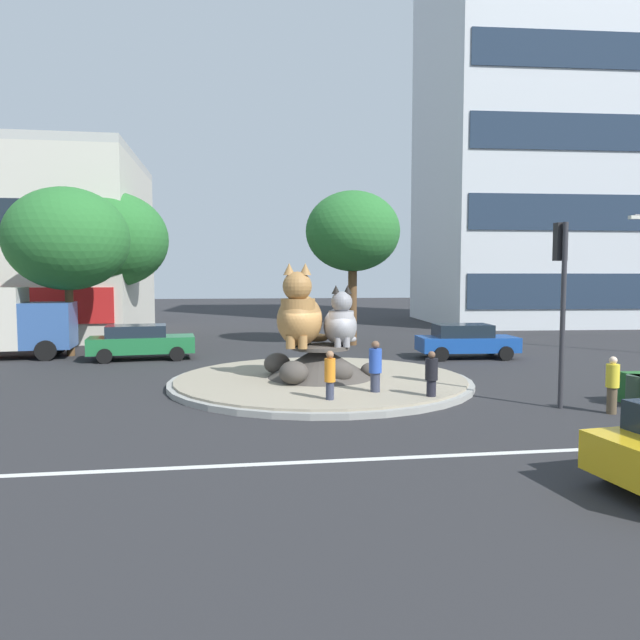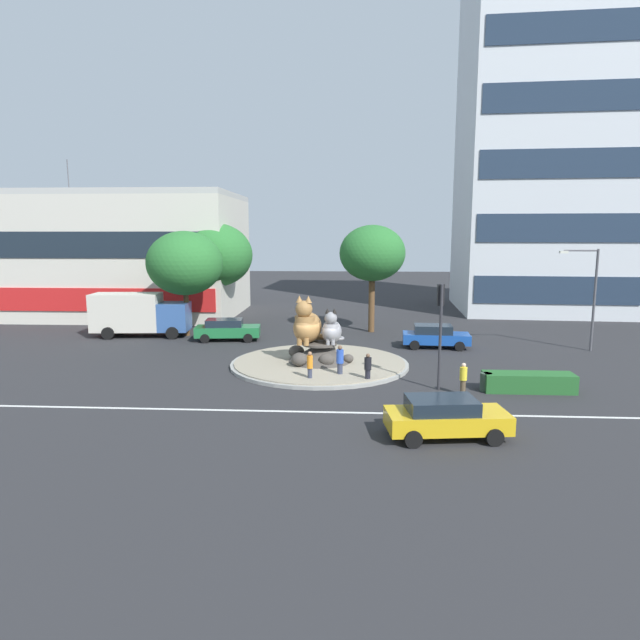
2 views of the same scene
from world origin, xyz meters
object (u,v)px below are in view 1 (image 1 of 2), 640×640
cat_statue_tabby (300,316)px  pedestrian_orange_shirt (330,378)px  broadleaf_tree_behind_island (111,240)px  hatchback_near_shophouse (141,341)px  traffic_light_mast (561,280)px  sedan_on_far_lane (466,340)px  office_tower (526,119)px  litter_bin (636,391)px  second_tree_near_tower (353,232)px  pedestrian_yellow_shirt (612,384)px  pedestrian_blue_shirt (375,369)px  third_tree_left (67,239)px  cat_statue_grey (341,323)px  pedestrian_black_shirt (431,377)px

cat_statue_tabby → pedestrian_orange_shirt: 3.98m
broadleaf_tree_behind_island → hatchback_near_shophouse: bearing=-70.9°
traffic_light_mast → pedestrian_orange_shirt: traffic_light_mast is taller
sedan_on_far_lane → hatchback_near_shophouse: 14.58m
office_tower → litter_bin: size_ratio=35.76×
second_tree_near_tower → hatchback_near_shophouse: second_tree_near_tower is taller
pedestrian_yellow_shirt → pedestrian_blue_shirt: (-5.88, 2.62, 0.12)m
second_tree_near_tower → third_tree_left: second_tree_near_tower is taller
hatchback_near_shophouse → third_tree_left: bearing=146.9°
broadleaf_tree_behind_island → litter_bin: 27.29m
pedestrian_blue_shirt → sedan_on_far_lane: size_ratio=0.40×
pedestrian_orange_shirt → hatchback_near_shophouse: pedestrian_orange_shirt is taller
cat_statue_grey → pedestrian_blue_shirt: bearing=15.2°
broadleaf_tree_behind_island → second_tree_near_tower: bearing=-16.1°
broadleaf_tree_behind_island → office_tower: bearing=18.2°
broadleaf_tree_behind_island → pedestrian_orange_shirt: size_ratio=5.21×
pedestrian_orange_shirt → pedestrian_yellow_shirt: (7.40, -1.72, -0.06)m
third_tree_left → pedestrian_black_shirt: third_tree_left is taller
sedan_on_far_lane → litter_bin: size_ratio=4.99×
pedestrian_orange_shirt → pedestrian_yellow_shirt: pedestrian_orange_shirt is taller
traffic_light_mast → sedan_on_far_lane: bearing=-10.1°
cat_statue_grey → cat_statue_tabby: bearing=-84.7°
cat_statue_grey → hatchback_near_shophouse: size_ratio=0.44×
third_tree_left → pedestrian_black_shirt: size_ratio=5.00×
cat_statue_tabby → sedan_on_far_lane: 9.92m
second_tree_near_tower → hatchback_near_shophouse: bearing=-158.6°
second_tree_near_tower → pedestrian_black_shirt: bearing=-92.6°
office_tower → pedestrian_blue_shirt: size_ratio=18.06×
pedestrian_orange_shirt → hatchback_near_shophouse: 12.73m
cat_statue_tabby → office_tower: 35.12m
third_tree_left → sedan_on_far_lane: (17.91, -3.39, -4.59)m
cat_statue_tabby → broadleaf_tree_behind_island: broadleaf_tree_behind_island is taller
traffic_light_mast → pedestrian_orange_shirt: (-6.39, 0.80, -2.73)m
third_tree_left → sedan_on_far_lane: 18.80m
cat_statue_grey → third_tree_left: bearing=-124.1°
office_tower → cat_statue_tabby: bearing=-126.5°
litter_bin → broadleaf_tree_behind_island: bearing=132.7°
broadleaf_tree_behind_island → second_tree_near_tower: (13.14, -3.80, 0.29)m
broadleaf_tree_behind_island → third_tree_left: broadleaf_tree_behind_island is taller
traffic_light_mast → pedestrian_blue_shirt: 5.80m
office_tower → pedestrian_blue_shirt: office_tower is taller
office_tower → hatchback_near_shophouse: size_ratio=6.83×
pedestrian_black_shirt → cat_statue_grey: bearing=89.5°
hatchback_near_shophouse → pedestrian_blue_shirt: bearing=-56.3°
cat_statue_grey → sedan_on_far_lane: (6.73, 5.41, -1.28)m
pedestrian_orange_shirt → third_tree_left: bearing=110.1°
broadleaf_tree_behind_island → sedan_on_far_lane: broadleaf_tree_behind_island is taller
cat_statue_tabby → second_tree_near_tower: 12.47m
cat_statue_tabby → pedestrian_orange_shirt: bearing=19.9°
litter_bin → pedestrian_yellow_shirt: bearing=-150.9°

